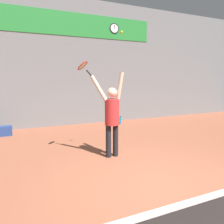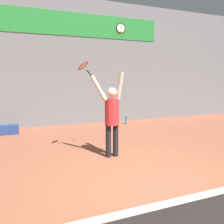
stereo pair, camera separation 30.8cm
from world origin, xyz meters
TOP-DOWN VIEW (x-y plane):
  - ground_plane at (0.00, 0.00)m, footprint 18.00×18.00m
  - back_wall at (0.00, 5.94)m, footprint 18.00×0.10m
  - sponsor_banner at (0.00, 5.88)m, footprint 6.83×0.02m
  - scoreboard_clock at (1.79, 5.86)m, footprint 0.42×0.04m
  - tennis_player at (-0.14, 1.81)m, footprint 0.77×0.45m
  - tennis_racket at (-0.72, 2.15)m, footprint 0.38×0.38m
  - tennis_ball at (0.03, 1.68)m, footprint 0.07×0.07m
  - water_bottle at (1.78, 5.21)m, footprint 0.08×0.08m
  - equipment_bag at (-2.70, 5.07)m, footprint 0.69×0.29m

SIDE VIEW (x-z plane):
  - ground_plane at x=0.00m, z-range 0.00..0.00m
  - water_bottle at x=1.78m, z-range -0.01..0.30m
  - equipment_bag at x=-2.70m, z-range 0.00..0.32m
  - tennis_player at x=-0.14m, z-range 0.02..2.06m
  - tennis_racket at x=-0.72m, z-range 1.98..2.34m
  - back_wall at x=0.00m, z-range 0.00..5.00m
  - tennis_ball at x=0.03m, z-range 2.86..2.93m
  - sponsor_banner at x=0.00m, z-range 3.53..4.41m
  - scoreboard_clock at x=1.79m, z-range 3.76..4.18m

